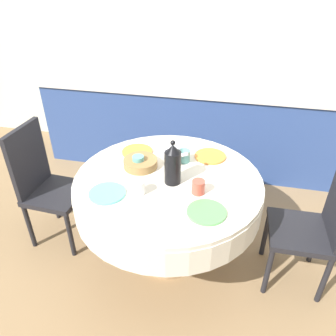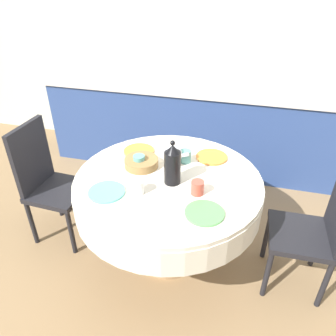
{
  "view_description": "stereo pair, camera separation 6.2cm",
  "coord_description": "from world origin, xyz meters",
  "px_view_note": "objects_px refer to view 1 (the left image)",
  "views": [
    {
      "loc": [
        0.38,
        -1.72,
        1.95
      ],
      "look_at": [
        0.0,
        0.0,
        0.82
      ],
      "focal_mm": 35.0,
      "sensor_mm": 36.0,
      "label": 1
    },
    {
      "loc": [
        0.44,
        -1.71,
        1.95
      ],
      "look_at": [
        0.0,
        0.0,
        0.82
      ],
      "focal_mm": 35.0,
      "sensor_mm": 36.0,
      "label": 2
    }
  ],
  "objects_px": {
    "coffee_carafe": "(173,164)",
    "teapot": "(172,155)",
    "chair_right": "(45,182)",
    "chair_left": "(316,223)"
  },
  "relations": [
    {
      "from": "coffee_carafe",
      "to": "teapot",
      "type": "relative_size",
      "value": 1.64
    },
    {
      "from": "chair_left",
      "to": "teapot",
      "type": "distance_m",
      "value": 1.03
    },
    {
      "from": "chair_right",
      "to": "coffee_carafe",
      "type": "distance_m",
      "value": 1.07
    },
    {
      "from": "chair_left",
      "to": "coffee_carafe",
      "type": "height_order",
      "value": "coffee_carafe"
    },
    {
      "from": "chair_left",
      "to": "chair_right",
      "type": "bearing_deg",
      "value": 87.9
    },
    {
      "from": "chair_left",
      "to": "teapot",
      "type": "relative_size",
      "value": 5.25
    },
    {
      "from": "chair_right",
      "to": "teapot",
      "type": "distance_m",
      "value": 1.01
    },
    {
      "from": "chair_right",
      "to": "teapot",
      "type": "height_order",
      "value": "chair_right"
    },
    {
      "from": "coffee_carafe",
      "to": "teapot",
      "type": "xyz_separation_m",
      "value": [
        -0.05,
        0.21,
        -0.05
      ]
    },
    {
      "from": "chair_left",
      "to": "coffee_carafe",
      "type": "relative_size",
      "value": 3.2
    }
  ]
}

